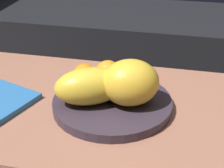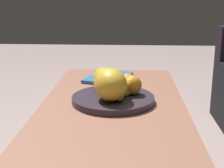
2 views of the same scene
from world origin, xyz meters
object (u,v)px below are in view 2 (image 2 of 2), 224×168
orange_left (132,85)px  banana_bunch (123,90)px  magazine (108,77)px  orange_front (128,82)px  fruit_bowl (112,99)px  melon_large_front (110,85)px  melon_smaller_beside (107,80)px  coffee_table (113,112)px

orange_left → banana_bunch: size_ratio=0.47×
orange_left → magazine: orange_left is taller
orange_left → orange_front: bearing=-165.0°
fruit_bowl → melon_large_front: (0.05, -0.00, 0.07)m
fruit_bowl → magazine: (-0.35, -0.04, -0.00)m
orange_front → melon_smaller_beside: bearing=-64.8°
coffee_table → orange_left: orange_left is taller
melon_smaller_beside → orange_left: (0.02, 0.10, -0.01)m
orange_front → orange_left: (0.07, 0.02, 0.00)m
melon_large_front → orange_front: size_ratio=2.20×
coffee_table → magazine: (-0.34, -0.04, 0.06)m
fruit_bowl → melon_smaller_beside: bearing=-156.3°
coffee_table → orange_left: 0.13m
melon_large_front → melon_smaller_beside: (-0.10, -0.02, -0.01)m
fruit_bowl → melon_smaller_beside: size_ratio=1.75×
fruit_bowl → melon_large_front: size_ratio=2.15×
melon_large_front → magazine: 0.41m
orange_left → banana_bunch: (0.04, -0.03, -0.01)m
orange_front → coffee_table: bearing=-36.5°
coffee_table → melon_smaller_beside: 0.13m
melon_smaller_beside → coffee_table: bearing=37.0°
banana_bunch → magazine: 0.37m
orange_front → banana_bunch: orange_front is taller
fruit_bowl → orange_left: orange_left is taller
melon_smaller_beside → banana_bunch: (0.06, 0.07, -0.02)m
banana_bunch → magazine: bearing=-167.1°
orange_left → coffee_table: bearing=-80.4°
coffee_table → orange_front: size_ratio=15.61×
banana_bunch → magazine: banana_bunch is taller
coffee_table → melon_large_front: 0.15m
fruit_bowl → melon_smaller_beside: melon_smaller_beside is taller
orange_front → orange_left: 0.07m
coffee_table → banana_bunch: bearing=59.9°
coffee_table → melon_large_front: melon_large_front is taller
coffee_table → fruit_bowl: (0.02, -0.00, 0.06)m
coffee_table → orange_front: 0.14m
banana_bunch → fruit_bowl: bearing=-98.0°
coffee_table → magazine: 0.34m
orange_left → melon_smaller_beside: bearing=-103.5°
orange_front → fruit_bowl: bearing=-33.1°
coffee_table → melon_large_front: size_ratio=7.10×
fruit_bowl → melon_large_front: bearing=-3.7°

